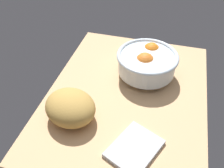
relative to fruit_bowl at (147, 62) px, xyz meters
The scene contains 4 objects.
ground_plane 15.38cm from the fruit_bowl, 20.66° to the right, with size 73.66×55.49×3.00cm, color tan.
fruit_bowl is the anchor object (origin of this frame).
bread_loaf 33.97cm from the fruit_bowl, 35.11° to the right, with size 16.71×14.42×9.62cm, color #B98F45.
napkin_folded 34.90cm from the fruit_bowl, ahead, with size 15.20×11.66×1.39cm, color #B3B8BF.
Camera 1 is at (62.11, 11.47, 61.99)cm, focal length 39.48 mm.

